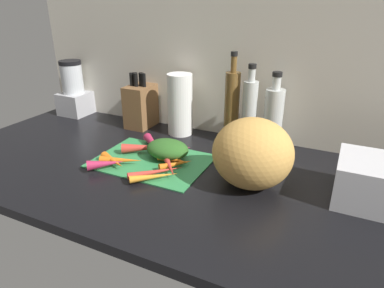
{
  "coord_description": "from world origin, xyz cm",
  "views": [
    {
      "loc": [
        50.07,
        -87.72,
        52.56
      ],
      "look_at": [
        6.74,
        2.5,
        9.08
      ],
      "focal_mm": 31.62,
      "sensor_mm": 36.0,
      "label": 1
    }
  ],
  "objects": [
    {
      "name": "carrot_3",
      "position": [
        0.47,
        2.04,
        2.3
      ],
      "size": [
        11.7,
        3.43,
        3.0
      ],
      "primitive_type": "cone",
      "rotation": [
        0.0,
        1.57,
        -0.04
      ],
      "color": "orange",
      "rests_on": "cutting_board"
    },
    {
      "name": "carrot_4",
      "position": [
        -4.74,
        6.14,
        2.16
      ],
      "size": [
        13.15,
        5.62,
        2.71
      ],
      "primitive_type": "cone",
      "rotation": [
        0.0,
        1.57,
        -0.23
      ],
      "color": "#B2264C",
      "rests_on": "cutting_board"
    },
    {
      "name": "cutting_board",
      "position": [
        -8.3,
        1.45,
        0.4
      ],
      "size": [
        38.74,
        28.11,
        0.8
      ],
      "primitive_type": "cube",
      "color": "#338C4C",
      "rests_on": "ground_plane"
    },
    {
      "name": "carrot_greens_pile",
      "position": [
        -4.08,
        5.3,
        4.04
      ],
      "size": [
        15.31,
        11.78,
        6.48
      ],
      "primitive_type": "ellipsoid",
      "color": "#2D6023",
      "rests_on": "cutting_board"
    },
    {
      "name": "carrot_5",
      "position": [
        -3.25,
        10.18,
        2.33
      ],
      "size": [
        10.23,
        8.97,
        3.06
      ],
      "primitive_type": "cone",
      "rotation": [
        0.0,
        1.57,
        0.67
      ],
      "color": "#B2264C",
      "rests_on": "cutting_board"
    },
    {
      "name": "bottle_0",
      "position": [
        10.45,
        29.56,
        14.51
      ],
      "size": [
        5.65,
        5.65,
        34.99
      ],
      "color": "brown",
      "rests_on": "ground_plane"
    },
    {
      "name": "carrot_12",
      "position": [
        -15.75,
        -5.92,
        2.18
      ],
      "size": [
        14.2,
        8.21,
        2.76
      ],
      "primitive_type": "cone",
      "rotation": [
        0.0,
        1.57,
        0.41
      ],
      "color": "orange",
      "rests_on": "cutting_board"
    },
    {
      "name": "blender_appliance",
      "position": [
        -69.57,
        30.55,
        11.1
      ],
      "size": [
        13.21,
        13.21,
        25.83
      ],
      "color": "#B2B2B7",
      "rests_on": "ground_plane"
    },
    {
      "name": "carrot_2",
      "position": [
        -18.39,
        -10.72,
        2.49
      ],
      "size": [
        11.14,
        10.25,
        3.39
      ],
      "primitive_type": "cone",
      "rotation": [
        0.0,
        1.57,
        0.71
      ],
      "color": "#B2264C",
      "rests_on": "cutting_board"
    },
    {
      "name": "bottle_1",
      "position": [
        17.64,
        28.56,
        13.46
      ],
      "size": [
        5.39,
        5.39,
        31.36
      ],
      "color": "silver",
      "rests_on": "ground_plane"
    },
    {
      "name": "bottle_2",
      "position": [
        26.07,
        30.92,
        12.1
      ],
      "size": [
        7.03,
        7.03,
        28.89
      ],
      "color": "silver",
      "rests_on": "ground_plane"
    },
    {
      "name": "paper_towel_roll",
      "position": [
        -11.67,
        29.5,
        12.52
      ],
      "size": [
        10.12,
        10.12,
        25.04
      ],
      "primitive_type": "cylinder",
      "color": "white",
      "rests_on": "ground_plane"
    },
    {
      "name": "ground_plane",
      "position": [
        0.0,
        0.0,
        -1.5
      ],
      "size": [
        170.0,
        80.0,
        3.0
      ],
      "primitive_type": "cube",
      "color": "black"
    },
    {
      "name": "carrot_8",
      "position": [
        -0.45,
        -1.42,
        2.31
      ],
      "size": [
        13.51,
        15.08,
        3.01
      ],
      "primitive_type": "cone",
      "rotation": [
        0.0,
        1.57,
        -0.86
      ],
      "color": "red",
      "rests_on": "cutting_board"
    },
    {
      "name": "carrot_9",
      "position": [
        -1.12,
        -7.58,
        1.96
      ],
      "size": [
        14.2,
        14.49,
        2.33
      ],
      "primitive_type": "cone",
      "rotation": [
        0.0,
        1.57,
        0.8
      ],
      "color": "red",
      "rests_on": "cutting_board"
    },
    {
      "name": "carrot_1",
      "position": [
        -17.73,
        -7.72,
        2.31
      ],
      "size": [
        11.79,
        6.86,
        3.01
      ],
      "primitive_type": "cone",
      "rotation": [
        0.0,
        1.57,
        -0.36
      ],
      "color": "orange",
      "rests_on": "cutting_board"
    },
    {
      "name": "winter_squash",
      "position": [
        27.21,
        0.93,
        10.57
      ],
      "size": [
        23.96,
        23.0,
        21.15
      ],
      "primitive_type": "ellipsoid",
      "color": "gold",
      "rests_on": "ground_plane"
    },
    {
      "name": "carrot_6",
      "position": [
        0.37,
        -10.38,
        1.95
      ],
      "size": [
        12.98,
        11.74,
        2.3
      ],
      "primitive_type": "cone",
      "rotation": [
        0.0,
        1.57,
        0.72
      ],
      "color": "orange",
      "rests_on": "cutting_board"
    },
    {
      "name": "carrot_7",
      "position": [
        -11.93,
        9.18,
        2.44
      ],
      "size": [
        15.52,
        13.99,
        3.28
      ],
      "primitive_type": "cone",
      "rotation": [
        0.0,
        1.57,
        -0.71
      ],
      "color": "#B2264C",
      "rests_on": "cutting_board"
    },
    {
      "name": "carrot_0",
      "position": [
        -2.24,
        6.82,
        2.34
      ],
      "size": [
        14.87,
        14.65,
        3.08
      ],
      "primitive_type": "cone",
      "rotation": [
        0.0,
        1.57,
        -0.77
      ],
      "color": "orange",
      "rests_on": "cutting_board"
    },
    {
      "name": "knife_block",
      "position": [
        -31.25,
        30.15,
        9.59
      ],
      "size": [
        9.79,
        14.02,
        23.66
      ],
      "color": "brown",
      "rests_on": "ground_plane"
    },
    {
      "name": "carrot_11",
      "position": [
        2.05,
        0.46,
        1.94
      ],
      "size": [
        9.26,
        10.52,
        2.28
      ],
      "primitive_type": "cone",
      "rotation": [
        0.0,
        1.57,
        0.88
      ],
      "color": "orange",
      "rests_on": "cutting_board"
    },
    {
      "name": "wall_back",
      "position": [
        0.0,
        38.5,
        30.0
      ],
      "size": [
        170.0,
        3.0,
        60.0
      ],
      "primitive_type": "cube",
      "color": "beige",
      "rests_on": "ground_plane"
    },
    {
      "name": "carrot_10",
      "position": [
        -13.33,
        6.04,
        2.53
      ],
      "size": [
        17.01,
        12.02,
        3.46
      ],
      "primitive_type": "cone",
      "rotation": [
        0.0,
        1.57,
        0.54
      ],
      "color": "red",
      "rests_on": "cutting_board"
    }
  ]
}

